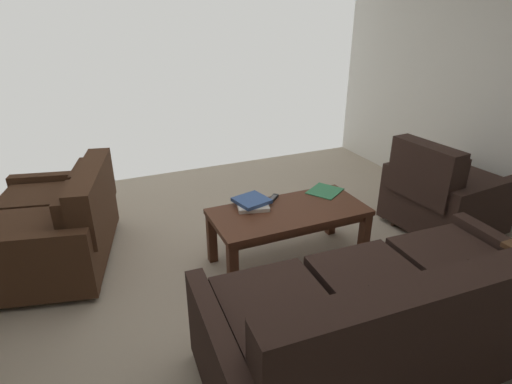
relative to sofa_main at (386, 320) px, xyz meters
name	(u,v)px	position (x,y,z in m)	size (l,w,h in m)	color
ground_plane	(249,289)	(0.41, -0.98, -0.37)	(5.29, 5.14, 0.01)	tan
sofa_main	(386,320)	(0.00, 0.00, 0.00)	(2.02, 0.98, 0.84)	black
loveseat_near	(56,225)	(1.67, -1.93, -0.02)	(1.13, 1.39, 0.80)	black
coffee_table	(289,218)	(-0.03, -1.21, 0.04)	(1.23, 0.57, 0.47)	#4C2819
armchair_side	(442,194)	(-1.56, -1.11, 0.00)	(0.92, 0.91, 0.89)	black
book_stack	(252,203)	(0.21, -1.39, 0.14)	(0.30, 0.31, 0.06)	silver
tv_remote	(273,199)	(0.01, -1.43, 0.12)	(0.15, 0.14, 0.02)	black
loose_magazine	(325,191)	(-0.48, -1.40, 0.11)	(0.24, 0.27, 0.01)	#337F51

